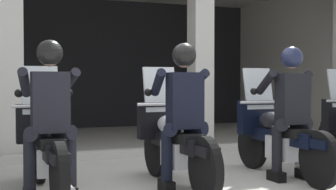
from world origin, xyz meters
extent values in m
plane|color=#A8A59E|center=(0.00, 3.00, 0.00)|extent=(80.00, 80.00, 0.00)
cube|color=black|center=(0.01, 7.43, 1.61)|extent=(10.44, 0.24, 3.23)
cube|color=#BCB7AD|center=(5.13, 5.02, 1.61)|extent=(0.30, 5.23, 3.23)
cube|color=beige|center=(-1.57, 2.75, 1.39)|extent=(0.35, 0.36, 2.79)
cube|color=beige|center=(1.58, 2.75, 1.39)|extent=(0.35, 0.36, 2.79)
cube|color=#B7B5AD|center=(0.01, 2.25, 0.06)|extent=(10.04, 0.24, 0.12)
cylinder|color=black|center=(-1.40, 0.78, 0.32)|extent=(0.09, 0.64, 0.64)
cylinder|color=black|center=(-1.40, -0.62, 0.32)|extent=(0.09, 0.64, 0.64)
cube|color=black|center=(-1.40, 0.78, 0.53)|extent=(0.14, 0.44, 0.08)
cube|color=silver|center=(-1.40, 0.03, 0.37)|extent=(0.28, 0.44, 0.28)
cube|color=black|center=(-1.40, 0.08, 0.50)|extent=(0.18, 1.24, 0.16)
ellipsoid|color=#B2B2B7|center=(-1.40, 0.30, 0.68)|extent=(0.26, 0.48, 0.22)
cube|color=black|center=(-1.40, -0.10, 0.57)|extent=(0.24, 0.52, 0.10)
cube|color=black|center=(-1.40, -0.56, 0.50)|extent=(0.16, 0.48, 0.10)
cylinder|color=silver|center=(-1.40, 0.72, 0.56)|extent=(0.05, 0.24, 0.53)
cube|color=black|center=(-1.40, 0.66, 0.70)|extent=(0.52, 0.16, 0.44)
sphere|color=silver|center=(-1.40, 0.76, 0.72)|extent=(0.18, 0.18, 0.18)
cube|color=silver|center=(-1.40, 0.64, 1.07)|extent=(0.40, 0.14, 0.54)
cylinder|color=silver|center=(-1.40, 0.56, 0.90)|extent=(0.62, 0.04, 0.04)
cylinder|color=silver|center=(-1.28, -0.32, 0.18)|extent=(0.07, 0.55, 0.07)
cube|color=black|center=(-1.40, -0.12, 0.97)|extent=(0.36, 0.22, 0.60)
cube|color=black|center=(-1.40, 0.00, 0.99)|extent=(0.05, 0.02, 0.32)
sphere|color=tan|center=(-1.40, -0.10, 1.43)|extent=(0.21, 0.21, 0.21)
sphere|color=black|center=(-1.40, -0.10, 1.46)|extent=(0.26, 0.26, 0.26)
cylinder|color=black|center=(-1.26, -0.10, 0.66)|extent=(0.26, 0.29, 0.17)
cylinder|color=black|center=(-1.20, -0.10, 0.39)|extent=(0.12, 0.12, 0.53)
cylinder|color=black|center=(-1.54, -0.10, 0.66)|extent=(0.26, 0.29, 0.17)
cylinder|color=black|center=(-1.60, -0.10, 0.39)|extent=(0.12, 0.12, 0.53)
cylinder|color=black|center=(-1.18, 0.11, 1.16)|extent=(0.19, 0.48, 0.31)
sphere|color=black|center=(-1.14, 0.32, 1.05)|extent=(0.09, 0.09, 0.09)
cylinder|color=black|center=(-1.62, 0.11, 1.16)|extent=(0.19, 0.48, 0.31)
sphere|color=black|center=(-1.66, 0.32, 1.05)|extent=(0.09, 0.09, 0.09)
cylinder|color=black|center=(0.00, 0.68, 0.32)|extent=(0.09, 0.64, 0.64)
cylinder|color=black|center=(0.00, -0.72, 0.32)|extent=(0.09, 0.64, 0.64)
cube|color=black|center=(0.00, 0.68, 0.53)|extent=(0.14, 0.44, 0.08)
cube|color=silver|center=(0.00, -0.07, 0.37)|extent=(0.28, 0.44, 0.28)
cube|color=black|center=(0.00, -0.02, 0.50)|extent=(0.18, 1.24, 0.16)
ellipsoid|color=#B2B2B7|center=(0.00, 0.20, 0.68)|extent=(0.26, 0.48, 0.22)
cube|color=black|center=(0.00, -0.20, 0.57)|extent=(0.24, 0.52, 0.10)
cube|color=black|center=(0.00, -0.66, 0.50)|extent=(0.16, 0.48, 0.10)
cylinder|color=silver|center=(0.00, 0.62, 0.56)|extent=(0.05, 0.24, 0.53)
cube|color=black|center=(0.00, 0.56, 0.70)|extent=(0.52, 0.16, 0.44)
sphere|color=silver|center=(0.00, 0.66, 0.72)|extent=(0.18, 0.18, 0.18)
cube|color=silver|center=(0.00, 0.54, 1.07)|extent=(0.40, 0.14, 0.54)
cylinder|color=silver|center=(0.00, 0.46, 0.90)|extent=(0.62, 0.04, 0.04)
cylinder|color=silver|center=(0.12, -0.42, 0.18)|extent=(0.07, 0.55, 0.07)
cube|color=black|center=(0.00, -0.22, 0.97)|extent=(0.36, 0.22, 0.60)
cube|color=#591414|center=(0.00, -0.10, 0.99)|extent=(0.05, 0.02, 0.32)
sphere|color=tan|center=(0.00, -0.20, 1.43)|extent=(0.21, 0.21, 0.21)
sphere|color=black|center=(0.00, -0.20, 1.46)|extent=(0.26, 0.26, 0.26)
cylinder|color=black|center=(0.14, -0.20, 0.66)|extent=(0.26, 0.29, 0.17)
cylinder|color=black|center=(0.20, -0.20, 0.39)|extent=(0.12, 0.12, 0.53)
cube|color=black|center=(0.20, -0.19, 0.06)|extent=(0.11, 0.26, 0.12)
cylinder|color=black|center=(-0.14, -0.20, 0.66)|extent=(0.26, 0.29, 0.17)
cylinder|color=black|center=(-0.20, -0.20, 0.39)|extent=(0.12, 0.12, 0.53)
cube|color=black|center=(-0.20, -0.19, 0.06)|extent=(0.11, 0.26, 0.12)
cylinder|color=black|center=(0.22, 0.01, 1.16)|extent=(0.19, 0.48, 0.31)
sphere|color=black|center=(0.26, 0.22, 1.05)|extent=(0.09, 0.09, 0.09)
cylinder|color=black|center=(-0.22, 0.01, 1.16)|extent=(0.19, 0.48, 0.31)
sphere|color=black|center=(-0.26, 0.22, 1.05)|extent=(0.09, 0.09, 0.09)
cylinder|color=black|center=(1.40, 0.72, 0.32)|extent=(0.09, 0.64, 0.64)
cylinder|color=black|center=(1.40, -0.68, 0.32)|extent=(0.09, 0.64, 0.64)
cube|color=black|center=(1.40, 0.72, 0.53)|extent=(0.14, 0.44, 0.08)
cube|color=silver|center=(1.40, -0.03, 0.37)|extent=(0.28, 0.44, 0.28)
cube|color=black|center=(1.40, 0.02, 0.50)|extent=(0.18, 1.24, 0.16)
ellipsoid|color=black|center=(1.40, 0.24, 0.68)|extent=(0.26, 0.48, 0.22)
cube|color=black|center=(1.40, -0.16, 0.57)|extent=(0.24, 0.52, 0.10)
cube|color=black|center=(1.40, -0.62, 0.50)|extent=(0.16, 0.48, 0.10)
cylinder|color=silver|center=(1.40, 0.66, 0.56)|extent=(0.05, 0.24, 0.53)
cube|color=black|center=(1.40, 0.60, 0.70)|extent=(0.52, 0.16, 0.44)
sphere|color=silver|center=(1.40, 0.70, 0.72)|extent=(0.18, 0.18, 0.18)
cube|color=silver|center=(1.40, 0.58, 1.07)|extent=(0.40, 0.14, 0.54)
cylinder|color=silver|center=(1.40, 0.50, 0.90)|extent=(0.62, 0.04, 0.04)
cylinder|color=silver|center=(1.52, -0.38, 0.18)|extent=(0.07, 0.55, 0.07)
cube|color=black|center=(1.40, -0.18, 0.97)|extent=(0.36, 0.22, 0.60)
cube|color=#14193F|center=(1.40, -0.06, 0.99)|extent=(0.05, 0.02, 0.32)
sphere|color=tan|center=(1.40, -0.16, 1.43)|extent=(0.21, 0.21, 0.21)
sphere|color=#191E38|center=(1.40, -0.16, 1.46)|extent=(0.26, 0.26, 0.26)
cylinder|color=black|center=(1.54, -0.16, 0.66)|extent=(0.26, 0.29, 0.17)
cylinder|color=black|center=(1.60, -0.16, 0.39)|extent=(0.12, 0.12, 0.53)
cube|color=black|center=(1.60, -0.15, 0.06)|extent=(0.11, 0.26, 0.12)
cylinder|color=black|center=(1.26, -0.16, 0.66)|extent=(0.26, 0.29, 0.17)
cylinder|color=black|center=(1.20, -0.16, 0.39)|extent=(0.12, 0.12, 0.53)
cube|color=black|center=(1.20, -0.15, 0.06)|extent=(0.11, 0.26, 0.12)
cylinder|color=black|center=(1.62, 0.05, 1.16)|extent=(0.19, 0.48, 0.31)
sphere|color=black|center=(1.66, 0.26, 1.05)|extent=(0.09, 0.09, 0.09)
cylinder|color=black|center=(1.18, 0.05, 1.16)|extent=(0.19, 0.48, 0.31)
sphere|color=black|center=(1.14, 0.26, 1.05)|extent=(0.09, 0.09, 0.09)
cylinder|color=black|center=(2.80, 0.77, 0.32)|extent=(0.09, 0.64, 0.64)
cube|color=black|center=(2.80, 0.77, 0.53)|extent=(0.14, 0.44, 0.08)
sphere|color=silver|center=(2.80, 0.75, 0.72)|extent=(0.18, 0.18, 0.18)
camera|label=1|loc=(-2.13, -5.13, 1.18)|focal=53.69mm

